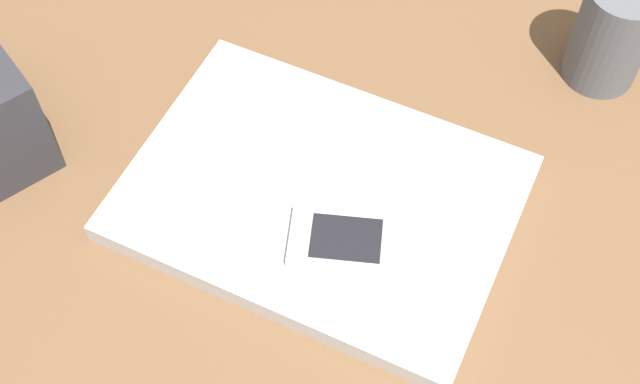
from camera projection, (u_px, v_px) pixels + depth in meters
desk_surface at (408, 236)px, 77.24cm from camera, size 120.00×80.00×3.00cm
laptop_closed at (320, 198)px, 76.45cm from camera, size 39.90×34.24×2.13cm
cell_phone_on_laptop at (346, 241)px, 72.20cm from camera, size 10.92×10.30×1.11cm
pen_cup at (612, 34)px, 81.31cm from camera, size 7.26×7.26×10.96cm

